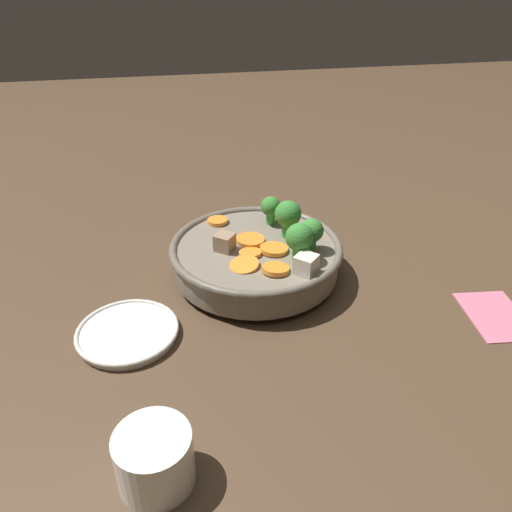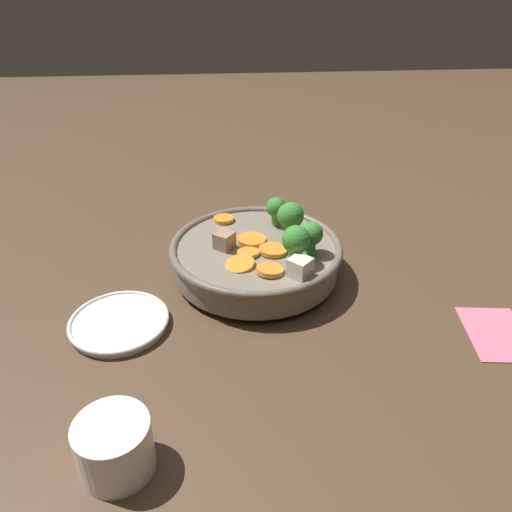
{
  "view_description": "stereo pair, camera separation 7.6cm",
  "coord_description": "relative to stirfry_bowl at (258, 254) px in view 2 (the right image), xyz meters",
  "views": [
    {
      "loc": [
        -0.63,
        0.13,
        0.43
      ],
      "look_at": [
        0.0,
        0.0,
        0.04
      ],
      "focal_mm": 35.0,
      "sensor_mm": 36.0,
      "label": 1
    },
    {
      "loc": [
        -0.64,
        0.05,
        0.43
      ],
      "look_at": [
        0.0,
        0.0,
        0.04
      ],
      "focal_mm": 35.0,
      "sensor_mm": 36.0,
      "label": 2
    }
  ],
  "objects": [
    {
      "name": "ground_plane",
      "position": [
        0.0,
        0.0,
        -0.04
      ],
      "size": [
        3.0,
        3.0,
        0.0
      ],
      "primitive_type": "plane",
      "color": "#4C3826"
    },
    {
      "name": "stirfry_bowl",
      "position": [
        0.0,
        0.0,
        0.0
      ],
      "size": [
        0.26,
        0.26,
        0.11
      ],
      "color": "slate",
      "rests_on": "ground_plane"
    },
    {
      "name": "side_saucer",
      "position": [
        -0.11,
        0.2,
        -0.03
      ],
      "size": [
        0.13,
        0.13,
        0.01
      ],
      "color": "white",
      "rests_on": "ground_plane"
    },
    {
      "name": "tea_cup",
      "position": [
        -0.32,
        0.16,
        -0.01
      ],
      "size": [
        0.07,
        0.07,
        0.06
      ],
      "color": "white",
      "rests_on": "ground_plane"
    },
    {
      "name": "napkin",
      "position": [
        -0.16,
        -0.3,
        -0.04
      ],
      "size": [
        0.12,
        0.09,
        0.0
      ],
      "color": "#D16B84",
      "rests_on": "ground_plane"
    }
  ]
}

